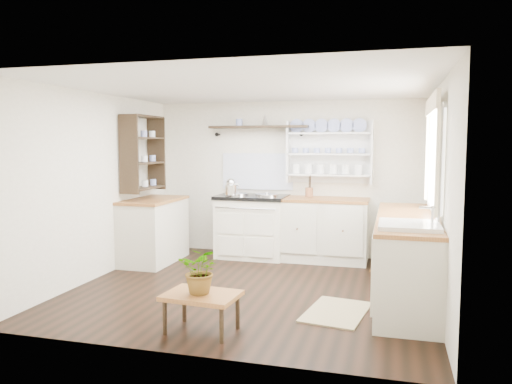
% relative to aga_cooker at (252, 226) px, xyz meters
% --- Properties ---
extents(floor, '(4.00, 3.80, 0.01)m').
position_rel_aga_cooker_xyz_m(floor, '(0.45, -1.57, -0.47)').
color(floor, black).
rests_on(floor, ground).
extents(wall_back, '(4.00, 0.02, 2.30)m').
position_rel_aga_cooker_xyz_m(wall_back, '(0.45, 0.33, 0.68)').
color(wall_back, beige).
rests_on(wall_back, ground).
extents(wall_right, '(0.02, 3.80, 2.30)m').
position_rel_aga_cooker_xyz_m(wall_right, '(2.45, -1.57, 0.68)').
color(wall_right, beige).
rests_on(wall_right, ground).
extents(wall_left, '(0.02, 3.80, 2.30)m').
position_rel_aga_cooker_xyz_m(wall_left, '(-1.55, -1.57, 0.68)').
color(wall_left, beige).
rests_on(wall_left, ground).
extents(ceiling, '(4.00, 3.80, 0.01)m').
position_rel_aga_cooker_xyz_m(ceiling, '(0.45, -1.57, 1.83)').
color(ceiling, white).
rests_on(ceiling, wall_back).
extents(window, '(0.08, 1.55, 1.22)m').
position_rel_aga_cooker_xyz_m(window, '(2.40, -1.42, 1.10)').
color(window, white).
rests_on(window, wall_right).
extents(aga_cooker, '(1.02, 0.71, 0.95)m').
position_rel_aga_cooker_xyz_m(aga_cooker, '(0.00, 0.00, 0.00)').
color(aga_cooker, white).
rests_on(aga_cooker, floor).
extents(back_cabinets, '(1.27, 0.63, 0.90)m').
position_rel_aga_cooker_xyz_m(back_cabinets, '(1.05, 0.03, -0.01)').
color(back_cabinets, beige).
rests_on(back_cabinets, floor).
extents(right_cabinets, '(0.62, 2.43, 0.90)m').
position_rel_aga_cooker_xyz_m(right_cabinets, '(2.15, -1.47, -0.01)').
color(right_cabinets, beige).
rests_on(right_cabinets, floor).
extents(belfast_sink, '(0.55, 0.60, 0.45)m').
position_rel_aga_cooker_xyz_m(belfast_sink, '(2.15, -2.22, 0.33)').
color(belfast_sink, white).
rests_on(belfast_sink, right_cabinets).
extents(left_cabinets, '(0.62, 1.13, 0.90)m').
position_rel_aga_cooker_xyz_m(left_cabinets, '(-1.25, -0.67, -0.01)').
color(left_cabinets, beige).
rests_on(left_cabinets, floor).
extents(plate_rack, '(1.20, 0.22, 0.90)m').
position_rel_aga_cooker_xyz_m(plate_rack, '(1.10, 0.29, 1.09)').
color(plate_rack, white).
rests_on(plate_rack, wall_back).
extents(high_shelf, '(1.50, 0.29, 0.16)m').
position_rel_aga_cooker_xyz_m(high_shelf, '(0.05, 0.21, 1.44)').
color(high_shelf, black).
rests_on(high_shelf, wall_back).
extents(left_shelving, '(0.28, 0.80, 1.05)m').
position_rel_aga_cooker_xyz_m(left_shelving, '(-1.39, -0.67, 1.08)').
color(left_shelving, black).
rests_on(left_shelving, wall_left).
extents(kettle, '(0.19, 0.19, 0.23)m').
position_rel_aga_cooker_xyz_m(kettle, '(-0.28, -0.12, 0.58)').
color(kettle, silver).
rests_on(kettle, aga_cooker).
extents(utensil_crock, '(0.11, 0.11, 0.13)m').
position_rel_aga_cooker_xyz_m(utensil_crock, '(0.83, 0.11, 0.51)').
color(utensil_crock, brown).
rests_on(utensil_crock, back_cabinets).
extents(center_table, '(0.68, 0.51, 0.35)m').
position_rel_aga_cooker_xyz_m(center_table, '(0.38, -2.97, -0.16)').
color(center_table, brown).
rests_on(center_table, floor).
extents(potted_plant, '(0.38, 0.33, 0.42)m').
position_rel_aga_cooker_xyz_m(potted_plant, '(0.38, -2.97, 0.09)').
color(potted_plant, '#3F7233').
rests_on(potted_plant, center_table).
extents(floor_rug, '(0.68, 0.93, 0.02)m').
position_rel_aga_cooker_xyz_m(floor_rug, '(1.48, -2.15, -0.46)').
color(floor_rug, '#8B7851').
rests_on(floor_rug, floor).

